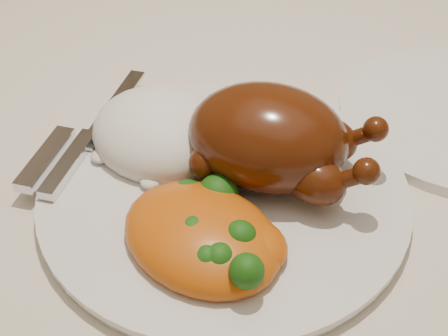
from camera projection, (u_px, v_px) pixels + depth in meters
The scene contains 7 objects.
dining_table at pixel (325, 179), 0.69m from camera, with size 1.60×0.90×0.76m.
tablecloth at pixel (332, 126), 0.64m from camera, with size 1.73×1.03×0.18m.
dinner_plate at pixel (224, 192), 0.51m from camera, with size 0.30×0.30×0.01m, color silver.
roast_chicken at pixel (272, 138), 0.49m from camera, with size 0.17×0.13×0.08m.
rice_mound at pixel (161, 133), 0.54m from camera, with size 0.13×0.12×0.07m.
mac_and_cheese at pixel (209, 236), 0.45m from camera, with size 0.14×0.12×0.05m.
cutlery at pixel (79, 143), 0.54m from camera, with size 0.06×0.19×0.01m.
Camera 1 is at (0.17, -0.49, 1.13)m, focal length 50.00 mm.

